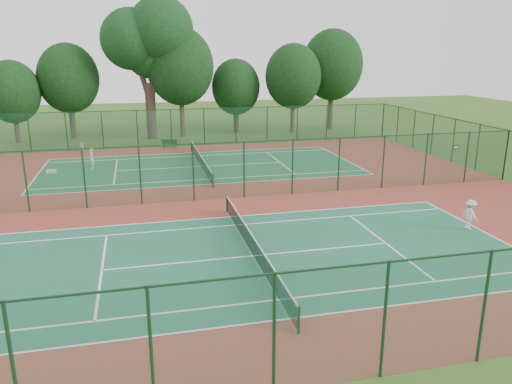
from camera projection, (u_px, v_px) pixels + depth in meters
ground at (220, 199)px, 30.36m from camera, size 120.00×120.00×0.00m
red_pad at (220, 199)px, 30.36m from camera, size 40.00×36.00×0.01m
court_near at (253, 256)px, 21.94m from camera, size 23.77×10.97×0.01m
court_far at (201, 166)px, 38.77m from camera, size 23.77×10.97×0.01m
fence_north at (188, 127)px, 46.71m from camera, size 40.00×0.09×3.50m
fence_south at (331, 327)px, 13.04m from camera, size 40.00×0.09×3.50m
fence_east at (506, 155)px, 34.34m from camera, size 0.09×36.00×3.50m
fence_divider at (219, 171)px, 29.88m from camera, size 40.00×0.09×3.50m
tennis_net_near at (253, 245)px, 21.79m from camera, size 0.10×12.90×0.97m
tennis_net_far at (200, 160)px, 38.63m from camera, size 0.10×12.90×0.97m
player_near at (470, 215)px, 25.01m from camera, size 0.70×1.06×1.54m
player_far at (92, 158)px, 37.79m from camera, size 0.43×0.62×1.63m
trash_bin at (81, 147)px, 44.50m from camera, size 0.56×0.56×0.77m
bench at (170, 143)px, 45.99m from camera, size 1.40×0.71×0.83m
kit_bag at (51, 171)px, 36.69m from camera, size 0.70×0.29×0.26m
stray_ball_a at (280, 195)px, 30.94m from camera, size 0.07×0.07×0.07m
stray_ball_b at (357, 193)px, 31.52m from camera, size 0.07×0.07×0.07m
stray_ball_c at (236, 200)px, 29.98m from camera, size 0.07×0.07×0.07m
big_tree at (148, 39)px, 48.65m from camera, size 9.01×6.59×13.84m
evergreen_row at (187, 135)px, 53.15m from camera, size 39.00×5.00×12.00m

